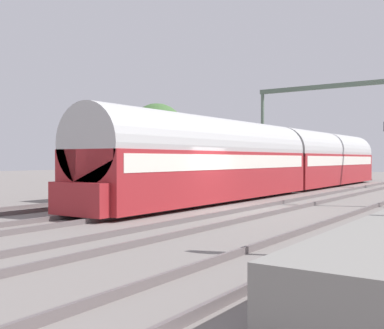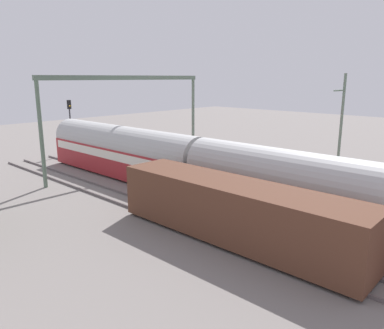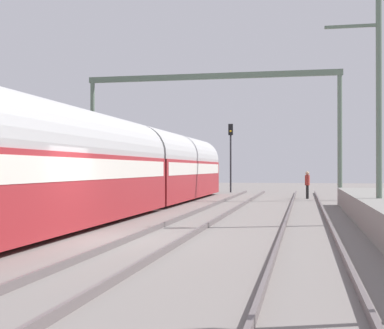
{
  "view_description": "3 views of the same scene",
  "coord_description": "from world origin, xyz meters",
  "px_view_note": "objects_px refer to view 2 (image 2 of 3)",
  "views": [
    {
      "loc": [
        9.85,
        -16.64,
        2.03
      ],
      "look_at": [
        -1.94,
        0.8,
        1.78
      ],
      "focal_mm": 44.67,
      "sensor_mm": 36.0,
      "label": 1
    },
    {
      "loc": [
        -19.61,
        -5.06,
        7.71
      ],
      "look_at": [
        -0.88,
        12.27,
        1.74
      ],
      "focal_mm": 34.95,
      "sensor_mm": 36.0,
      "label": 2
    },
    {
      "loc": [
        5.73,
        -14.25,
        1.91
      ],
      "look_at": [
        -0.97,
        19.07,
        2.15
      ],
      "focal_mm": 52.27,
      "sensor_mm": 36.0,
      "label": 3
    }
  ],
  "objects_px": {
    "person_crossing": "(170,146)",
    "catenary_gantry": "(130,100)",
    "railway_signal_far": "(70,120)",
    "freight_car": "(235,211)",
    "passenger_train": "(200,168)"
  },
  "relations": [
    {
      "from": "freight_car",
      "to": "railway_signal_far",
      "type": "height_order",
      "value": "railway_signal_far"
    },
    {
      "from": "person_crossing",
      "to": "railway_signal_far",
      "type": "bearing_deg",
      "value": 45.07
    },
    {
      "from": "freight_car",
      "to": "railway_signal_far",
      "type": "xyz_separation_m",
      "value": [
        5.8,
        25.15,
        2.0
      ]
    },
    {
      "from": "freight_car",
      "to": "person_crossing",
      "type": "bearing_deg",
      "value": 54.92
    },
    {
      "from": "freight_car",
      "to": "catenary_gantry",
      "type": "height_order",
      "value": "catenary_gantry"
    },
    {
      "from": "freight_car",
      "to": "passenger_train",
      "type": "bearing_deg",
      "value": 55.55
    },
    {
      "from": "passenger_train",
      "to": "railway_signal_far",
      "type": "xyz_separation_m",
      "value": [
        1.92,
        19.49,
        1.5
      ]
    },
    {
      "from": "catenary_gantry",
      "to": "railway_signal_far",
      "type": "bearing_deg",
      "value": 90.14
    },
    {
      "from": "person_crossing",
      "to": "railway_signal_far",
      "type": "relative_size",
      "value": 0.32
    },
    {
      "from": "passenger_train",
      "to": "freight_car",
      "type": "distance_m",
      "value": 6.88
    },
    {
      "from": "person_crossing",
      "to": "catenary_gantry",
      "type": "bearing_deg",
      "value": 113.62
    },
    {
      "from": "railway_signal_far",
      "to": "catenary_gantry",
      "type": "relative_size",
      "value": 0.34
    },
    {
      "from": "person_crossing",
      "to": "catenary_gantry",
      "type": "distance_m",
      "value": 7.79
    },
    {
      "from": "passenger_train",
      "to": "catenary_gantry",
      "type": "xyz_separation_m",
      "value": [
        1.94,
        9.61,
        3.9
      ]
    },
    {
      "from": "freight_car",
      "to": "person_crossing",
      "type": "distance_m",
      "value": 20.45
    }
  ]
}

